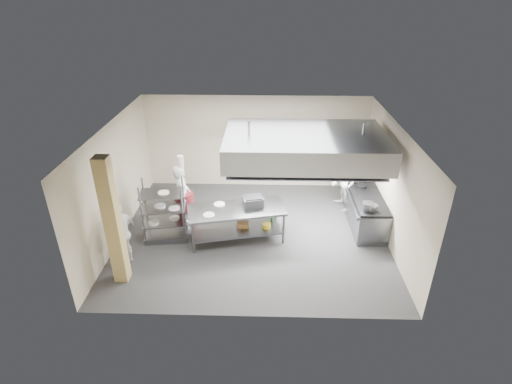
{
  "coord_description": "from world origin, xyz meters",
  "views": [
    {
      "loc": [
        0.34,
        -8.99,
        5.98
      ],
      "look_at": [
        0.08,
        0.2,
        1.17
      ],
      "focal_mm": 28.0,
      "sensor_mm": 36.0,
      "label": 1
    }
  ],
  "objects_px": {
    "chef_plating": "(122,234)",
    "stockpot": "(368,206)",
    "pass_rack": "(164,211)",
    "chef_line": "(344,183)",
    "chef_head": "(183,197)",
    "cooking_range": "(366,213)",
    "griddle": "(253,202)",
    "island": "(237,224)"
  },
  "relations": [
    {
      "from": "stockpot",
      "to": "griddle",
      "type": "bearing_deg",
      "value": 177.7
    },
    {
      "from": "griddle",
      "to": "stockpot",
      "type": "relative_size",
      "value": 1.66
    },
    {
      "from": "chef_line",
      "to": "stockpot",
      "type": "bearing_deg",
      "value": -3.12
    },
    {
      "from": "island",
      "to": "chef_head",
      "type": "height_order",
      "value": "chef_head"
    },
    {
      "from": "pass_rack",
      "to": "stockpot",
      "type": "height_order",
      "value": "pass_rack"
    },
    {
      "from": "chef_plating",
      "to": "stockpot",
      "type": "bearing_deg",
      "value": 112.54
    },
    {
      "from": "stockpot",
      "to": "cooking_range",
      "type": "bearing_deg",
      "value": 76.54
    },
    {
      "from": "pass_rack",
      "to": "griddle",
      "type": "distance_m",
      "value": 2.29
    },
    {
      "from": "pass_rack",
      "to": "chef_head",
      "type": "distance_m",
      "value": 0.73
    },
    {
      "from": "island",
      "to": "pass_rack",
      "type": "relative_size",
      "value": 1.49
    },
    {
      "from": "chef_plating",
      "to": "griddle",
      "type": "xyz_separation_m",
      "value": [
        3.01,
        1.25,
        0.21
      ]
    },
    {
      "from": "chef_head",
      "to": "cooking_range",
      "type": "bearing_deg",
      "value": -100.28
    },
    {
      "from": "island",
      "to": "chef_line",
      "type": "height_order",
      "value": "chef_line"
    },
    {
      "from": "island",
      "to": "chef_head",
      "type": "relative_size",
      "value": 1.34
    },
    {
      "from": "pass_rack",
      "to": "cooking_range",
      "type": "bearing_deg",
      "value": 0.86
    },
    {
      "from": "island",
      "to": "griddle",
      "type": "bearing_deg",
      "value": 8.02
    },
    {
      "from": "cooking_range",
      "to": "stockpot",
      "type": "xyz_separation_m",
      "value": [
        -0.16,
        -0.68,
        0.58
      ]
    },
    {
      "from": "stockpot",
      "to": "island",
      "type": "bearing_deg",
      "value": -179.35
    },
    {
      "from": "pass_rack",
      "to": "chef_line",
      "type": "distance_m",
      "value": 5.16
    },
    {
      "from": "cooking_range",
      "to": "stockpot",
      "type": "relative_size",
      "value": 6.75
    },
    {
      "from": "pass_rack",
      "to": "chef_head",
      "type": "bearing_deg",
      "value": 51.99
    },
    {
      "from": "griddle",
      "to": "chef_head",
      "type": "bearing_deg",
      "value": 152.82
    },
    {
      "from": "griddle",
      "to": "cooking_range",
      "type": "bearing_deg",
      "value": -3.99
    },
    {
      "from": "cooking_range",
      "to": "stockpot",
      "type": "height_order",
      "value": "stockpot"
    },
    {
      "from": "pass_rack",
      "to": "chef_line",
      "type": "relative_size",
      "value": 0.97
    },
    {
      "from": "cooking_range",
      "to": "chef_plating",
      "type": "relative_size",
      "value": 1.22
    },
    {
      "from": "chef_plating",
      "to": "stockpot",
      "type": "height_order",
      "value": "chef_plating"
    },
    {
      "from": "pass_rack",
      "to": "chef_line",
      "type": "bearing_deg",
      "value": 12.33
    },
    {
      "from": "chef_plating",
      "to": "cooking_range",
      "type": "bearing_deg",
      "value": 118.28
    },
    {
      "from": "chef_line",
      "to": "island",
      "type": "bearing_deg",
      "value": -74.8
    },
    {
      "from": "island",
      "to": "cooking_range",
      "type": "relative_size",
      "value": 1.23
    },
    {
      "from": "pass_rack",
      "to": "cooking_range",
      "type": "distance_m",
      "value": 5.42
    },
    {
      "from": "chef_plating",
      "to": "stockpot",
      "type": "xyz_separation_m",
      "value": [
        5.92,
        1.14,
        0.18
      ]
    },
    {
      "from": "pass_rack",
      "to": "chef_plating",
      "type": "bearing_deg",
      "value": -131.24
    },
    {
      "from": "pass_rack",
      "to": "chef_plating",
      "type": "distance_m",
      "value": 1.3
    },
    {
      "from": "pass_rack",
      "to": "griddle",
      "type": "xyz_separation_m",
      "value": [
        2.28,
        0.18,
        0.21
      ]
    },
    {
      "from": "island",
      "to": "chef_line",
      "type": "bearing_deg",
      "value": 16.89
    },
    {
      "from": "pass_rack",
      "to": "chef_head",
      "type": "relative_size",
      "value": 0.9
    },
    {
      "from": "stockpot",
      "to": "chef_plating",
      "type": "bearing_deg",
      "value": -169.12
    },
    {
      "from": "chef_line",
      "to": "stockpot",
      "type": "xyz_separation_m",
      "value": [
        0.32,
        -1.65,
        0.15
      ]
    },
    {
      "from": "island",
      "to": "chef_line",
      "type": "distance_m",
      "value": 3.47
    },
    {
      "from": "chef_line",
      "to": "chef_plating",
      "type": "relative_size",
      "value": 1.04
    }
  ]
}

